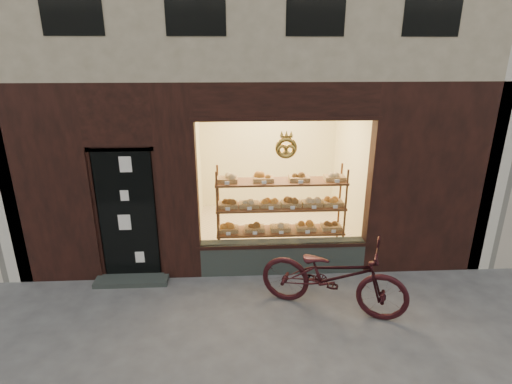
{
  "coord_description": "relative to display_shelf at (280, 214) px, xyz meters",
  "views": [
    {
      "loc": [
        -0.31,
        -3.77,
        3.5
      ],
      "look_at": [
        -0.0,
        2.0,
        1.47
      ],
      "focal_mm": 28.0,
      "sensor_mm": 36.0,
      "label": 1
    }
  ],
  "objects": [
    {
      "name": "ground",
      "position": [
        -0.45,
        -2.55,
        -0.87
      ],
      "size": [
        90.0,
        90.0,
        0.0
      ],
      "primitive_type": "plane",
      "color": "#444444"
    },
    {
      "name": "display_shelf",
      "position": [
        0.0,
        0.0,
        0.0
      ],
      "size": [
        2.2,
        0.45,
        1.7
      ],
      "color": "#542E1E",
      "rests_on": "ground"
    },
    {
      "name": "bicycle",
      "position": [
        0.58,
        -1.5,
        -0.32
      ],
      "size": [
        2.18,
        1.46,
        1.09
      ],
      "primitive_type": "imported",
      "rotation": [
        0.0,
        0.0,
        1.18
      ],
      "color": "black",
      "rests_on": "ground"
    }
  ]
}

